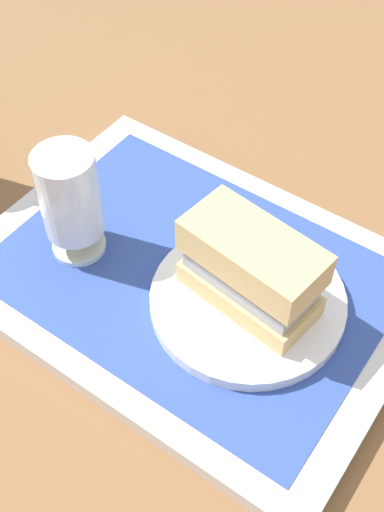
% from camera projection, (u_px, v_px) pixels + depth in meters
% --- Properties ---
extents(ground_plane, '(3.00, 3.00, 0.00)m').
position_uv_depth(ground_plane, '(192.00, 287.00, 0.68)').
color(ground_plane, brown).
extents(tray, '(0.44, 0.32, 0.02)m').
position_uv_depth(tray, '(192.00, 281.00, 0.67)').
color(tray, silver).
rests_on(tray, ground_plane).
extents(placemat, '(0.38, 0.27, 0.00)m').
position_uv_depth(placemat, '(192.00, 275.00, 0.67)').
color(placemat, '#2D4793').
rests_on(placemat, tray).
extents(plate, '(0.19, 0.19, 0.01)m').
position_uv_depth(plate, '(248.00, 301.00, 0.64)').
color(plate, white).
rests_on(plate, placemat).
extents(sandwich, '(0.14, 0.08, 0.08)m').
position_uv_depth(sandwich, '(248.00, 267.00, 0.60)').
color(sandwich, tan).
rests_on(sandwich, plate).
extents(beer_glass, '(0.06, 0.06, 0.12)m').
position_uv_depth(beer_glass, '(71.00, 202.00, 0.64)').
color(beer_glass, silver).
rests_on(beer_glass, placemat).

